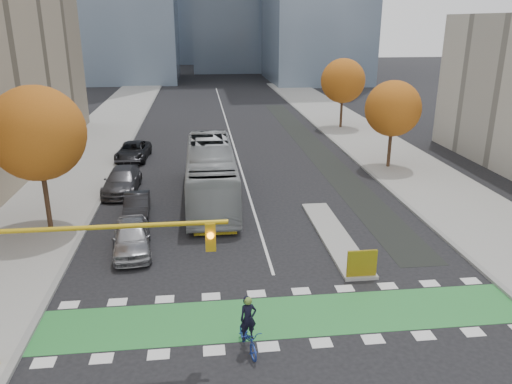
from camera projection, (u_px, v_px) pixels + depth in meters
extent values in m
plane|color=black|center=(293.00, 338.00, 18.90)|extent=(300.00, 300.00, 0.00)
cube|color=gray|center=(60.00, 186.00, 36.21)|extent=(7.00, 120.00, 0.15)
cube|color=gray|center=(415.00, 173.00, 39.13)|extent=(7.00, 120.00, 0.15)
cube|color=gray|center=(109.00, 184.00, 36.59)|extent=(0.30, 120.00, 0.16)
cube|color=gray|center=(372.00, 175.00, 38.75)|extent=(0.30, 120.00, 0.16)
cube|color=#297F37|center=(286.00, 316.00, 20.31)|extent=(20.00, 3.00, 0.01)
cube|color=silver|center=(228.00, 127.00, 56.48)|extent=(0.15, 70.00, 0.01)
cube|color=black|center=(312.00, 146.00, 47.90)|extent=(2.50, 50.00, 0.01)
cube|color=gray|center=(334.00, 236.00, 27.76)|extent=(1.60, 10.00, 0.16)
cube|color=yellow|center=(362.00, 263.00, 23.02)|extent=(1.40, 0.12, 1.30)
cylinder|color=#332114|center=(45.00, 186.00, 28.03)|extent=(0.28, 0.28, 5.25)
sphere|color=#9C4F13|center=(37.00, 133.00, 27.05)|extent=(5.20, 5.20, 5.20)
cylinder|color=#332114|center=(390.00, 141.00, 40.13)|extent=(0.28, 0.28, 4.55)
sphere|color=#9C4F13|center=(393.00, 108.00, 39.29)|extent=(4.40, 4.40, 4.40)
cylinder|color=#332114|center=(342.00, 106.00, 55.16)|extent=(0.28, 0.28, 4.90)
sphere|color=#9C4F13|center=(343.00, 81.00, 54.25)|extent=(4.80, 4.80, 4.80)
cylinder|color=#BF9914|center=(101.00, 227.00, 16.07)|extent=(8.20, 0.16, 0.16)
cube|color=#BF9914|center=(210.00, 236.00, 16.61)|extent=(0.35, 0.28, 1.00)
sphere|color=orange|center=(211.00, 236.00, 16.41)|extent=(0.22, 0.22, 0.22)
imported|color=navy|center=(248.00, 338.00, 18.08)|extent=(1.05, 2.00, 1.00)
imported|color=black|center=(248.00, 318.00, 17.80)|extent=(0.69, 0.53, 1.70)
sphere|color=#597F2D|center=(248.00, 301.00, 17.57)|extent=(0.29, 0.29, 0.29)
imported|color=#95999C|center=(211.00, 173.00, 33.07)|extent=(3.13, 13.11, 3.65)
imported|color=#9A9A9F|center=(132.00, 237.00, 25.78)|extent=(2.44, 4.95, 1.62)
imported|color=black|center=(137.00, 206.00, 30.49)|extent=(1.73, 4.32, 1.40)
imported|color=#454448|center=(122.00, 180.00, 34.98)|extent=(2.43, 5.62, 1.61)
imported|color=black|center=(133.00, 151.00, 43.04)|extent=(2.85, 5.58, 1.51)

